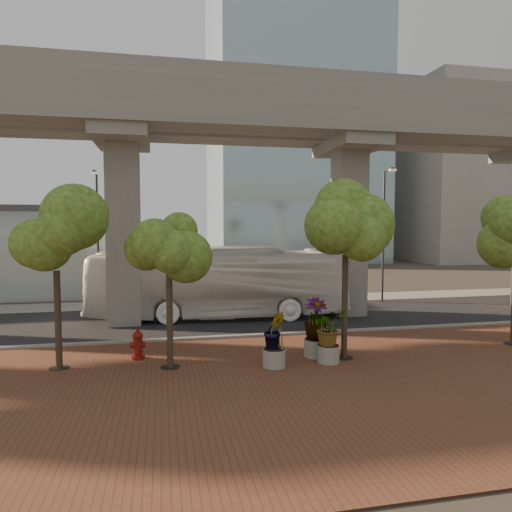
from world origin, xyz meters
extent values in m
plane|color=#3C362C|center=(0.00, 0.00, 0.00)|extent=(160.00, 160.00, 0.00)
cube|color=brown|center=(0.00, -8.00, 0.03)|extent=(70.00, 13.00, 0.06)
cube|color=black|center=(0.00, 2.00, 0.02)|extent=(90.00, 8.00, 0.04)
cube|color=gray|center=(0.00, -2.00, 0.08)|extent=(70.00, 0.25, 0.16)
cube|color=gray|center=(0.00, 7.50, 0.03)|extent=(90.00, 3.00, 0.06)
cube|color=gray|center=(0.00, 0.40, 10.50)|extent=(72.00, 2.40, 1.80)
cube|color=gray|center=(0.00, 3.60, 10.50)|extent=(72.00, 2.40, 1.80)
cube|color=gray|center=(0.00, -0.70, 11.90)|extent=(72.00, 0.12, 1.00)
cube|color=gray|center=(0.00, 4.70, 11.90)|extent=(72.00, 0.12, 1.00)
cube|color=#9E988E|center=(38.00, 36.00, 12.00)|extent=(18.00, 16.00, 24.00)
imported|color=silver|center=(-1.16, 2.52, 1.89)|extent=(13.80, 4.24, 3.79)
cylinder|color=maroon|center=(-5.06, -4.48, 0.12)|extent=(0.50, 0.50, 0.11)
cylinder|color=maroon|center=(-5.06, -4.48, 0.52)|extent=(0.33, 0.33, 0.80)
sphere|color=maroon|center=(-5.06, -4.48, 0.92)|extent=(0.39, 0.39, 0.39)
cylinder|color=maroon|center=(-5.06, -4.48, 1.10)|extent=(0.11, 0.11, 0.14)
cylinder|color=maroon|center=(-5.06, -4.48, 0.59)|extent=(0.55, 0.22, 0.22)
cylinder|color=#A49E94|center=(1.73, -6.31, 0.37)|extent=(0.79, 0.79, 0.62)
imported|color=#2C5316|center=(1.73, -6.31, 1.34)|extent=(1.77, 1.77, 1.32)
cylinder|color=#9C958D|center=(1.50, -5.52, 0.39)|extent=(0.85, 0.85, 0.66)
imported|color=#2C5316|center=(1.50, -5.52, 1.50)|extent=(2.08, 2.08, 1.56)
cylinder|color=gray|center=(-0.33, -6.40, 0.37)|extent=(0.81, 0.81, 0.63)
imported|color=#2C5316|center=(-0.33, -6.40, 1.36)|extent=(1.80, 1.80, 1.35)
cylinder|color=#433526|center=(-7.69, -5.07, 1.76)|extent=(0.22, 0.22, 3.41)
cylinder|color=black|center=(-7.69, -5.07, 0.07)|extent=(0.70, 0.70, 0.01)
cylinder|color=#433526|center=(-3.91, -5.74, 1.79)|extent=(0.22, 0.22, 3.47)
cylinder|color=black|center=(-3.91, -5.74, 0.07)|extent=(0.70, 0.70, 0.01)
cylinder|color=#433526|center=(2.50, -5.90, 2.00)|extent=(0.22, 0.22, 3.87)
cylinder|color=black|center=(2.50, -5.90, 0.07)|extent=(0.70, 0.70, 0.01)
cylinder|color=#2F2F34|center=(-7.81, 6.27, 4.03)|extent=(0.14, 0.14, 7.97)
cube|color=#2F2F34|center=(-7.81, 5.77, 8.01)|extent=(0.15, 1.00, 0.15)
cube|color=silver|center=(-7.81, 5.27, 7.91)|extent=(0.40, 0.20, 0.12)
cylinder|color=#2A2A2E|center=(9.88, 5.50, 4.27)|extent=(0.15, 0.15, 8.46)
cube|color=#2A2A2E|center=(9.88, 4.97, 8.50)|extent=(0.16, 1.06, 0.16)
cube|color=silver|center=(9.88, 4.44, 8.40)|extent=(0.42, 0.21, 0.13)
camera|label=1|loc=(-4.12, -21.67, 5.06)|focal=32.00mm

